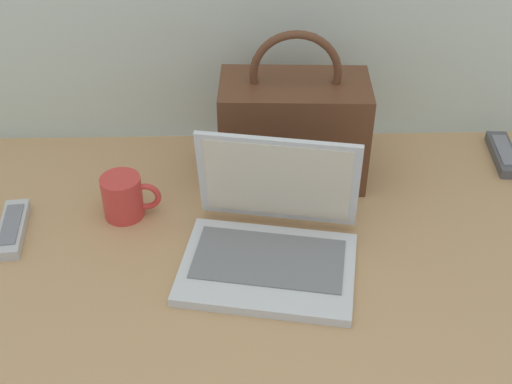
{
  "coord_description": "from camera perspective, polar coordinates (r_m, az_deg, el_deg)",
  "views": [
    {
      "loc": [
        -0.01,
        -0.97,
        0.88
      ],
      "look_at": [
        0.02,
        0.0,
        0.15
      ],
      "focal_mm": 47.63,
      "sensor_mm": 36.0,
      "label": 1
    }
  ],
  "objects": [
    {
      "name": "coffee_mug",
      "position": [
        1.35,
        -11.02,
        -0.4
      ],
      "size": [
        0.12,
        0.08,
        0.09
      ],
      "color": "red",
      "rests_on": "desk"
    },
    {
      "name": "remote_control_near",
      "position": [
        1.39,
        -19.78,
        -2.93
      ],
      "size": [
        0.06,
        0.16,
        0.02
      ],
      "color": "#B7B7B7",
      "rests_on": "desk"
    },
    {
      "name": "handbag",
      "position": [
        1.41,
        3.17,
        5.38
      ],
      "size": [
        0.31,
        0.17,
        0.33
      ],
      "color": "#59331E",
      "rests_on": "desk"
    },
    {
      "name": "remote_control_far",
      "position": [
        1.61,
        20.08,
        3.0
      ],
      "size": [
        0.06,
        0.16,
        0.02
      ],
      "color": "#4C4C51",
      "rests_on": "desk"
    },
    {
      "name": "laptop",
      "position": [
        1.23,
        1.28,
        -3.83
      ],
      "size": [
        0.35,
        0.31,
        0.22
      ],
      "color": "silver",
      "rests_on": "desk"
    },
    {
      "name": "desk",
      "position": [
        1.3,
        -0.82,
        -4.75
      ],
      "size": [
        1.6,
        0.76,
        0.03
      ],
      "color": "tan",
      "rests_on": "ground"
    }
  ]
}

